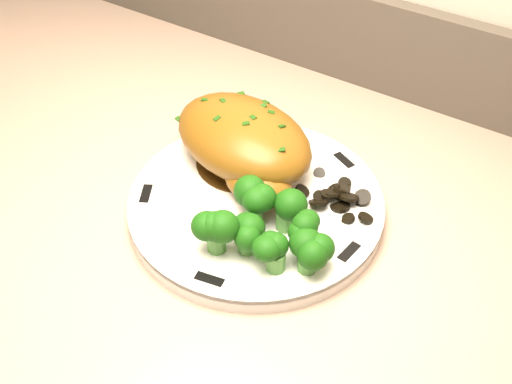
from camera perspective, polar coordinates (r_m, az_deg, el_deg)
The scene contains 10 objects.
plate at distance 0.66m, azimuth 0.00°, elevation -1.19°, with size 0.26×0.26×0.02m, color white.
rim_accent_0 at distance 0.70m, azimuth 7.83°, elevation 2.81°, with size 0.03×0.01×0.00m, color black.
rim_accent_1 at distance 0.74m, azimuth -2.19°, elevation 5.31°, with size 0.03×0.01×0.00m, color black.
rim_accent_2 at distance 0.67m, azimuth -9.75°, elevation -0.16°, with size 0.03×0.01×0.00m, color black.
rim_accent_3 at distance 0.58m, azimuth -4.16°, elevation -7.76°, with size 0.03×0.01×0.00m, color black.
rim_accent_4 at distance 0.61m, azimuth 8.27°, elevation -5.30°, with size 0.03×0.01×0.00m, color black.
gravy_pool at distance 0.69m, azimuth -1.09°, elevation 2.74°, with size 0.10×0.10×0.00m, color #351F09.
chicken_breast at distance 0.67m, azimuth -0.98°, elevation 4.39°, with size 0.19×0.15×0.06m.
mushroom_pile at distance 0.65m, azimuth 7.16°, elevation -0.48°, with size 0.08×0.06×0.02m.
broccoli_florets at distance 0.59m, azimuth 1.24°, elevation -3.42°, with size 0.11×0.09×0.04m.
Camera 1 is at (0.75, 1.31, 1.35)m, focal length 45.00 mm.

